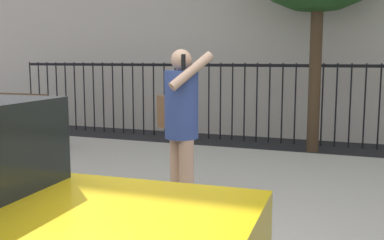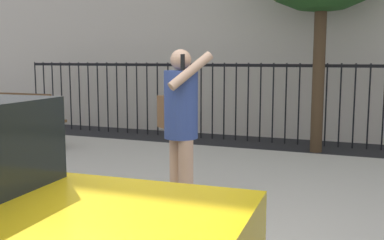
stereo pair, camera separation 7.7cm
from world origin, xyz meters
name	(u,v)px [view 1 (the left image)]	position (x,y,z in m)	size (l,w,h in m)	color
sidewalk	(221,187)	(0.00, 2.20, 0.07)	(28.00, 4.40, 0.15)	#B2ADA3
iron_fence	(276,92)	(0.00, 5.90, 1.02)	(12.03, 0.04, 1.60)	black
pedestrian_on_phone	(180,118)	(-0.09, 1.07, 1.09)	(0.70, 0.65, 1.63)	tan
street_bench	(15,118)	(-4.06, 3.15, 0.65)	(1.60, 0.45, 0.95)	brown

